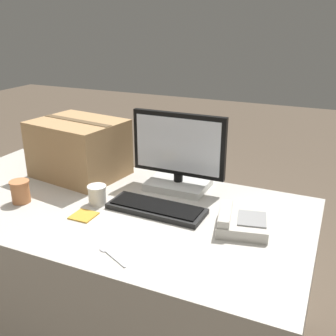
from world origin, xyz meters
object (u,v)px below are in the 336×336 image
(sticky_note_pad, at_px, (84,216))
(cardboard_box, at_px, (79,148))
(paper_cup_right, at_px, (97,195))
(desk_phone, at_px, (241,222))
(keyboard, at_px, (156,208))
(paper_cup_left, at_px, (20,191))
(monitor, at_px, (178,158))
(spoon, at_px, (108,253))

(sticky_note_pad, bearing_deg, cardboard_box, 127.02)
(paper_cup_right, height_order, sticky_note_pad, paper_cup_right)
(cardboard_box, height_order, sticky_note_pad, cardboard_box)
(desk_phone, relative_size, paper_cup_right, 2.81)
(keyboard, relative_size, desk_phone, 1.75)
(sticky_note_pad, bearing_deg, paper_cup_left, -179.96)
(paper_cup_left, bearing_deg, keyboard, 15.88)
(desk_phone, bearing_deg, cardboard_box, 155.11)
(monitor, height_order, paper_cup_left, monitor)
(spoon, xyz_separation_m, cardboard_box, (-0.53, 0.58, 0.14))
(paper_cup_right, distance_m, sticky_note_pad, 0.13)
(desk_phone, xyz_separation_m, paper_cup_left, (-0.96, -0.17, 0.02))
(monitor, height_order, keyboard, monitor)
(sticky_note_pad, bearing_deg, keyboard, 33.28)
(keyboard, bearing_deg, sticky_note_pad, -145.18)
(paper_cup_right, bearing_deg, cardboard_box, 136.86)
(desk_phone, relative_size, sticky_note_pad, 2.54)
(desk_phone, height_order, sticky_note_pad, desk_phone)
(paper_cup_right, height_order, spoon, paper_cup_right)
(monitor, relative_size, spoon, 3.08)
(sticky_note_pad, bearing_deg, paper_cup_right, 95.71)
(paper_cup_right, bearing_deg, keyboard, 9.57)
(spoon, distance_m, sticky_note_pad, 0.31)
(paper_cup_right, xyz_separation_m, sticky_note_pad, (0.01, -0.12, -0.04))
(desk_phone, height_order, cardboard_box, cardboard_box)
(spoon, bearing_deg, paper_cup_left, 7.99)
(desk_phone, xyz_separation_m, sticky_note_pad, (-0.62, -0.17, -0.02))
(desk_phone, xyz_separation_m, cardboard_box, (-0.91, 0.21, 0.12))
(paper_cup_left, xyz_separation_m, spoon, (0.58, -0.20, -0.05))
(monitor, height_order, cardboard_box, monitor)
(keyboard, height_order, paper_cup_left, paper_cup_left)
(spoon, bearing_deg, sticky_note_pad, -12.08)
(paper_cup_right, distance_m, spoon, 0.41)
(keyboard, height_order, spoon, keyboard)
(keyboard, relative_size, paper_cup_right, 4.91)
(keyboard, relative_size, spoon, 2.88)
(monitor, xyz_separation_m, cardboard_box, (-0.53, -0.05, -0.01))
(monitor, bearing_deg, spoon, -90.04)
(desk_phone, distance_m, cardboard_box, 0.94)
(desk_phone, height_order, paper_cup_left, paper_cup_left)
(keyboard, relative_size, paper_cup_left, 4.21)
(monitor, xyz_separation_m, desk_phone, (0.38, -0.26, -0.13))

